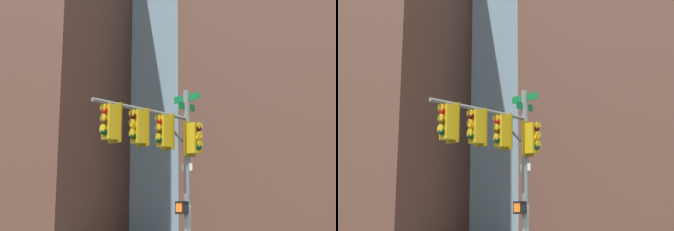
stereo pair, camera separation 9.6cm
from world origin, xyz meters
TOP-DOWN VIEW (x-y plane):
  - signal_pole_assembly at (0.59, -0.55)m, footprint 3.77×2.62m
  - building_brick_nearside at (-27.17, -20.33)m, footprint 19.15×14.17m
  - building_brick_midblock at (-37.71, 3.59)m, footprint 21.23×19.65m
  - building_glass_tower at (-47.53, -10.14)m, footprint 25.65×28.37m
  - building_brick_farside at (-44.52, -30.98)m, footprint 22.84×17.80m

SIDE VIEW (x-z plane):
  - signal_pole_assembly at x=0.59m, z-range 1.09..7.40m
  - building_brick_farside at x=-44.52m, z-range 0.00..36.59m
  - building_brick_nearside at x=-27.17m, z-range 0.00..36.95m
  - building_brick_midblock at x=-37.71m, z-range 0.00..39.80m
  - building_glass_tower at x=-47.53m, z-range 0.00..59.45m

